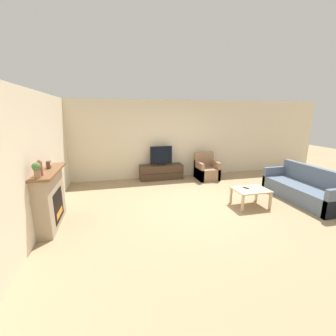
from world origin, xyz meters
TOP-DOWN VIEW (x-y plane):
  - ground_plane at (0.00, 0.00)m, footprint 24.00×24.00m
  - wall_back at (0.00, 2.71)m, footprint 12.00×0.06m
  - wall_left at (-3.47, 0.00)m, footprint 0.06×12.00m
  - fireplace at (-3.29, -0.32)m, footprint 0.40×1.40m
  - mantel_vase_left at (-3.27, -0.74)m, footprint 0.09×0.09m
  - mantel_clock at (-3.27, -0.18)m, footprint 0.08×0.11m
  - potted_plant at (-3.27, -0.91)m, footprint 0.14×0.14m
  - tv_stand at (-0.41, 2.41)m, footprint 1.49×0.47m
  - tv at (-0.41, 2.41)m, footprint 0.76×0.18m
  - armchair at (1.14, 2.08)m, footprint 0.70×0.76m
  - coffee_table at (1.24, -0.42)m, footprint 0.82×0.62m
  - remote at (1.15, -0.34)m, footprint 0.11×0.15m
  - couch at (2.84, -0.43)m, footprint 0.86×2.17m

SIDE VIEW (x-z plane):
  - ground_plane at x=0.00m, z-range 0.00..0.00m
  - tv_stand at x=-0.41m, z-range 0.00..0.51m
  - couch at x=2.84m, z-range -0.15..0.74m
  - armchair at x=1.14m, z-range -0.16..0.74m
  - coffee_table at x=1.24m, z-range 0.16..0.60m
  - remote at x=1.15m, z-range 0.44..0.46m
  - fireplace at x=-3.29m, z-range 0.01..1.18m
  - tv at x=-0.41m, z-range 0.49..1.14m
  - mantel_clock at x=-3.27m, z-range 1.17..1.32m
  - mantel_vase_left at x=-3.27m, z-range 1.16..1.45m
  - potted_plant at x=-3.27m, z-range 1.19..1.47m
  - wall_back at x=0.00m, z-range 0.00..2.70m
  - wall_left at x=-3.47m, z-range 0.00..2.70m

